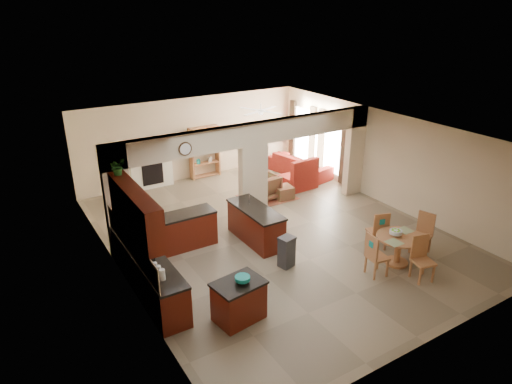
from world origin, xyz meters
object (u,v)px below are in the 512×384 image
sofa (299,165)px  kitchen_island (239,301)px  armchair (264,187)px  dining_table (398,245)px

sofa → kitchen_island: bearing=125.0°
armchair → dining_table: bearing=92.5°
sofa → dining_table: bearing=154.5°
armchair → sofa: bearing=-157.1°
sofa → armchair: size_ratio=2.82×
kitchen_island → sofa: bearing=37.5°
sofa → armchair: bearing=107.0°
kitchen_island → sofa: (5.83, 5.88, -0.07)m
kitchen_island → dining_table: 4.18m
sofa → armchair: armchair is taller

